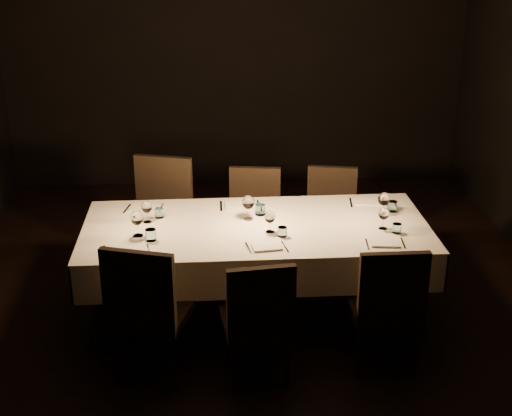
{
  "coord_description": "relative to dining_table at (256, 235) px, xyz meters",
  "views": [
    {
      "loc": [
        -0.34,
        -4.74,
        2.87
      ],
      "look_at": [
        0.0,
        0.0,
        0.9
      ],
      "focal_mm": 50.0,
      "sensor_mm": 36.0,
      "label": 1
    }
  ],
  "objects": [
    {
      "name": "chair_far_center",
      "position": [
        0.04,
        0.78,
        -0.19
      ],
      "size": [
        0.49,
        0.49,
        0.9
      ],
      "rotation": [
        0.0,
        0.0,
        -0.14
      ],
      "color": "black",
      "rests_on": "ground"
    },
    {
      "name": "chair_near_right",
      "position": [
        0.81,
        -0.74,
        -0.17
      ],
      "size": [
        0.45,
        0.45,
        0.93
      ],
      "rotation": [
        0.0,
        0.0,
        3.14
      ],
      "color": "black",
      "rests_on": "ground"
    },
    {
      "name": "chair_far_left",
      "position": [
        -0.75,
        0.75,
        -0.13
      ],
      "size": [
        0.61,
        0.61,
        1.02
      ],
      "rotation": [
        0.0,
        0.0,
        -0.28
      ],
      "color": "black",
      "rests_on": "ground"
    },
    {
      "name": "place_setting_far_left",
      "position": [
        -0.79,
        0.22,
        0.14
      ],
      "size": [
        0.32,
        0.39,
        0.17
      ],
      "rotation": [
        0.0,
        0.0,
        -0.2
      ],
      "color": "silver",
      "rests_on": "dining_table"
    },
    {
      "name": "chair_near_left",
      "position": [
        -0.75,
        -0.73,
        -0.15
      ],
      "size": [
        0.59,
        0.59,
        0.99
      ],
      "rotation": [
        0.0,
        0.0,
        2.84
      ],
      "color": "black",
      "rests_on": "ground"
    },
    {
      "name": "place_setting_near_right",
      "position": [
        0.91,
        -0.22,
        0.14
      ],
      "size": [
        0.3,
        0.39,
        0.16
      ],
      "rotation": [
        0.0,
        0.0,
        -0.1
      ],
      "color": "silver",
      "rests_on": "dining_table"
    },
    {
      "name": "place_setting_near_left",
      "position": [
        -0.84,
        -0.22,
        0.15
      ],
      "size": [
        0.36,
        0.41,
        0.19
      ],
      "rotation": [
        0.0,
        0.0,
        0.2
      ],
      "color": "silver",
      "rests_on": "dining_table"
    },
    {
      "name": "room",
      "position": [
        0.0,
        0.0,
        0.81
      ],
      "size": [
        5.01,
        6.01,
        3.01
      ],
      "color": "black",
      "rests_on": "ground"
    },
    {
      "name": "chair_far_right",
      "position": [
        0.7,
        0.82,
        -0.2
      ],
      "size": [
        0.5,
        0.5,
        0.88
      ],
      "rotation": [
        0.0,
        0.0,
        -0.2
      ],
      "color": "black",
      "rests_on": "ground"
    },
    {
      "name": "dining_table",
      "position": [
        0.0,
        0.0,
        0.0
      ],
      "size": [
        2.52,
        1.12,
        0.76
      ],
      "color": "black",
      "rests_on": "ground"
    },
    {
      "name": "chair_near_center",
      "position": [
        -0.05,
        -0.83,
        -0.19
      ],
      "size": [
        0.48,
        0.48,
        0.9
      ],
      "rotation": [
        0.0,
        0.0,
        3.26
      ],
      "color": "black",
      "rests_on": "ground"
    },
    {
      "name": "place_setting_far_center",
      "position": [
        -0.04,
        0.22,
        0.15
      ],
      "size": [
        0.34,
        0.41,
        0.19
      ],
      "rotation": [
        0.0,
        0.0,
        -0.01
      ],
      "color": "silver",
      "rests_on": "dining_table"
    },
    {
      "name": "place_setting_far_right",
      "position": [
        0.97,
        0.22,
        0.15
      ],
      "size": [
        0.34,
        0.41,
        0.18
      ],
      "rotation": [
        0.0,
        0.0,
        -0.12
      ],
      "color": "silver",
      "rests_on": "dining_table"
    },
    {
      "name": "place_setting_near_center",
      "position": [
        0.1,
        -0.22,
        0.14
      ],
      "size": [
        0.3,
        0.39,
        0.16
      ],
      "rotation": [
        0.0,
        0.0,
        0.16
      ],
      "color": "silver",
      "rests_on": "dining_table"
    }
  ]
}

